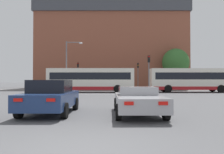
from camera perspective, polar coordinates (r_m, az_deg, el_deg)
name	(u,v)px	position (r m, az deg, el deg)	size (l,w,h in m)	color
ground_plane	(75,152)	(4.94, -9.63, -18.75)	(400.00, 400.00, 0.00)	#545456
stop_line_strip	(105,94)	(25.37, -1.86, -4.43)	(7.88, 0.30, 0.01)	silver
far_pavement	(107,90)	(36.64, -1.32, -3.38)	(68.76, 2.50, 0.01)	gray
brick_civic_building	(112,49)	(47.76, 0.03, 7.26)	(29.28, 15.89, 22.90)	brown
car_saloon_left	(50,97)	(10.47, -15.78, -4.97)	(2.07, 4.35, 1.55)	navy
car_roadster_right	(137,100)	(9.84, 6.61, -6.05)	(2.06, 4.56, 1.24)	#9E9EA3
bus_crossing_lead	(91,80)	(29.08, -5.60, -0.68)	(11.24, 2.76, 3.14)	silver
bus_crossing_trailing	(191,80)	(31.18, 19.85, -0.63)	(11.01, 2.73, 3.15)	silver
traffic_light_far_left	(78,72)	(36.46, -9.00, 1.38)	(0.26, 0.31, 4.55)	slate
traffic_light_far_right	(138,72)	(36.60, 6.70, 1.33)	(0.26, 0.31, 4.51)	slate
traffic_light_near_right	(148,68)	(25.73, 9.51, 2.28)	(0.26, 0.31, 4.47)	slate
street_lamp_junction	(69,61)	(29.14, -11.16, 4.19)	(2.20, 0.36, 6.72)	slate
pedestrian_waiting	(69,83)	(36.73, -11.06, -1.66)	(0.46, 0.37, 1.84)	brown
tree_by_building	(175,63)	(39.30, 16.18, 3.64)	(4.59, 4.59, 7.11)	#4C3823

